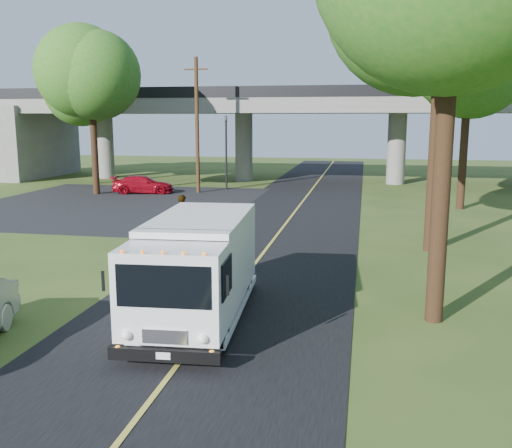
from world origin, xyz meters
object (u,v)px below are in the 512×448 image
(tree_left_far, at_px, (93,86))
(pedestrian, at_px, (183,217))
(utility_pole, at_px, (197,125))
(step_van, at_px, (197,266))
(tree_left_lot, at_px, (92,73))
(traffic_signal, at_px, (226,145))
(red_sedan, at_px, (143,185))
(tree_right_far, at_px, (474,56))

(tree_left_far, relative_size, pedestrian, 5.25)
(utility_pole, height_order, step_van, utility_pole)
(tree_left_lot, xyz_separation_m, step_van, (13.42, -21.93, -6.49))
(tree_left_lot, height_order, step_van, tree_left_lot)
(traffic_signal, distance_m, tree_left_lot, 10.01)
(pedestrian, bearing_deg, red_sedan, -34.83)
(pedestrian, bearing_deg, tree_right_far, -113.75)
(pedestrian, bearing_deg, utility_pole, -48.69)
(red_sedan, relative_size, pedestrian, 2.19)
(red_sedan, bearing_deg, traffic_signal, -71.45)
(tree_left_far, height_order, pedestrian, tree_left_far)
(tree_left_lot, distance_m, red_sedan, 7.88)
(red_sedan, bearing_deg, step_van, -166.84)
(traffic_signal, relative_size, tree_left_far, 0.53)
(traffic_signal, bearing_deg, utility_pole, -126.87)
(traffic_signal, height_order, utility_pole, utility_pole)
(utility_pole, height_order, tree_left_far, tree_left_far)
(step_van, bearing_deg, red_sedan, 111.08)
(traffic_signal, bearing_deg, pedestrian, -82.50)
(traffic_signal, bearing_deg, tree_left_lot, -151.89)
(tree_left_far, relative_size, red_sedan, 2.40)
(traffic_signal, xyz_separation_m, pedestrian, (2.20, -16.71, -2.26))
(tree_right_far, height_order, tree_left_lot, tree_right_far)
(step_van, bearing_deg, tree_left_far, 116.65)
(traffic_signal, bearing_deg, tree_right_far, -22.07)
(traffic_signal, relative_size, tree_left_lot, 0.50)
(tree_right_far, relative_size, pedestrian, 5.83)
(traffic_signal, distance_m, red_sedan, 6.45)
(utility_pole, xyz_separation_m, tree_left_far, (-9.29, 3.84, 2.86))
(utility_pole, xyz_separation_m, red_sedan, (-3.60, -0.98, -4.00))
(tree_right_far, distance_m, tree_left_lot, 23.09)
(utility_pole, bearing_deg, tree_left_far, 157.57)
(utility_pole, distance_m, pedestrian, 15.61)
(traffic_signal, relative_size, pedestrian, 2.76)
(tree_left_far, bearing_deg, pedestrian, -54.99)
(utility_pole, distance_m, tree_left_lot, 7.43)
(utility_pole, bearing_deg, traffic_signal, 53.13)
(tree_right_far, height_order, tree_left_far, tree_right_far)
(tree_right_far, distance_m, red_sedan, 21.95)
(utility_pole, xyz_separation_m, tree_left_lot, (-6.29, -2.16, 3.31))
(step_van, bearing_deg, tree_right_far, 60.54)
(tree_right_far, bearing_deg, tree_left_lot, 175.03)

